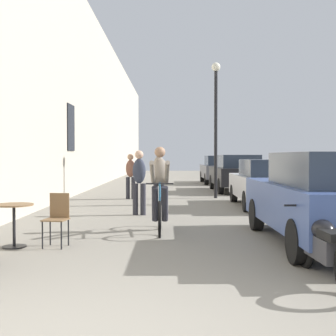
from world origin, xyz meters
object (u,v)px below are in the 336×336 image
(cyclist_on_bicycle, at_px, (160,191))
(parked_car_nearest, at_px, (324,197))
(parked_car_second, at_px, (266,182))
(cafe_chair_mid_toward_street, at_px, (57,216))
(pedestrian_near, at_px, (139,179))
(parked_car_third, at_px, (236,173))
(parked_motorcycle, at_px, (325,248))
(pedestrian_far, at_px, (131,174))
(street_lamp, at_px, (216,112))
(pedestrian_mid, at_px, (159,173))
(cafe_table_mid, at_px, (14,216))
(parked_car_fourth, at_px, (219,169))

(cyclist_on_bicycle, xyz_separation_m, parked_car_nearest, (2.83, -1.41, 0.01))
(parked_car_second, bearing_deg, cafe_chair_mid_toward_street, -128.71)
(pedestrian_near, distance_m, parked_car_third, 8.55)
(pedestrian_near, bearing_deg, cyclist_on_bicycle, -76.77)
(pedestrian_near, height_order, parked_motorcycle, pedestrian_near)
(cyclist_on_bicycle, xyz_separation_m, pedestrian_near, (-0.60, 2.54, 0.13))
(pedestrian_far, height_order, street_lamp, street_lamp)
(parked_car_nearest, distance_m, parked_motorcycle, 2.33)
(cyclist_on_bicycle, bearing_deg, parked_car_second, 55.26)
(parked_car_second, bearing_deg, street_lamp, 112.85)
(pedestrian_far, bearing_deg, cafe_chair_mid_toward_street, -93.23)
(pedestrian_mid, bearing_deg, cyclist_on_bicycle, -88.23)
(parked_motorcycle, bearing_deg, cafe_table_mid, 156.00)
(cafe_table_mid, distance_m, pedestrian_far, 8.61)
(cyclist_on_bicycle, distance_m, parked_car_nearest, 3.16)
(cyclist_on_bicycle, height_order, parked_car_third, cyclist_on_bicycle)
(cafe_table_mid, relative_size, street_lamp, 0.15)
(parked_car_third, relative_size, parked_motorcycle, 2.08)
(cafe_table_mid, xyz_separation_m, parked_car_fourth, (5.31, 17.65, 0.28))
(cyclist_on_bicycle, relative_size, parked_car_second, 0.44)
(cafe_table_mid, height_order, pedestrian_near, pedestrian_near)
(cafe_chair_mid_toward_street, relative_size, cyclist_on_bicycle, 0.51)
(pedestrian_far, bearing_deg, street_lamp, 6.22)
(parked_car_fourth, bearing_deg, parked_car_nearest, -90.31)
(pedestrian_mid, xyz_separation_m, street_lamp, (2.00, 2.32, 2.12))
(parked_car_third, bearing_deg, parked_car_fourth, 91.02)
(cafe_table_mid, bearing_deg, parked_car_fourth, 73.24)
(street_lamp, relative_size, parked_car_nearest, 1.10)
(cyclist_on_bicycle, distance_m, pedestrian_far, 7.04)
(pedestrian_near, relative_size, parked_car_fourth, 0.38)
(cafe_table_mid, relative_size, pedestrian_mid, 0.41)
(parked_car_nearest, relative_size, parked_car_second, 1.11)
(cyclist_on_bicycle, distance_m, street_lamp, 7.84)
(parked_car_third, bearing_deg, pedestrian_mid, -120.72)
(parked_car_second, bearing_deg, pedestrian_far, 149.35)
(pedestrian_near, bearing_deg, cafe_chair_mid_toward_street, -105.09)
(pedestrian_far, height_order, parked_car_nearest, pedestrian_far)
(street_lamp, bearing_deg, parked_motorcycle, -88.72)
(cafe_chair_mid_toward_street, height_order, pedestrian_mid, pedestrian_mid)
(cafe_chair_mid_toward_street, relative_size, pedestrian_far, 0.56)
(parked_car_third, height_order, parked_motorcycle, parked_car_third)
(cafe_table_mid, distance_m, parked_motorcycle, 4.91)
(street_lamp, height_order, parked_car_second, street_lamp)
(pedestrian_mid, relative_size, parked_car_fourth, 0.40)
(pedestrian_mid, relative_size, street_lamp, 0.36)
(pedestrian_mid, height_order, parked_car_second, pedestrian_mid)
(pedestrian_far, height_order, parked_car_third, pedestrian_far)
(cafe_chair_mid_toward_street, bearing_deg, pedestrian_mid, 76.62)
(cafe_table_mid, height_order, pedestrian_mid, pedestrian_mid)
(pedestrian_far, xyz_separation_m, parked_car_fourth, (4.13, 9.12, -0.09))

